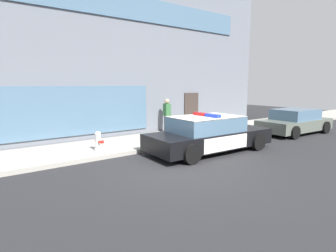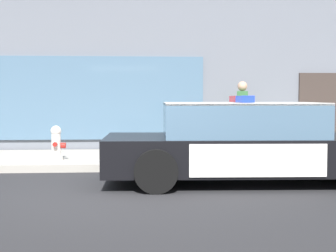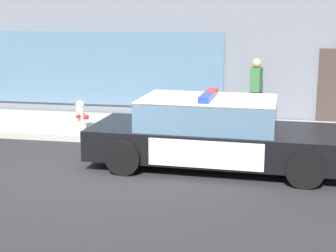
{
  "view_description": "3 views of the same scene",
  "coord_description": "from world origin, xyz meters",
  "views": [
    {
      "loc": [
        -5.03,
        -6.27,
        2.57
      ],
      "look_at": [
        0.88,
        1.73,
        1.04
      ],
      "focal_mm": 28.98,
      "sensor_mm": 36.0,
      "label": 1
    },
    {
      "loc": [
        0.32,
        -7.37,
        1.47
      ],
      "look_at": [
        0.99,
        2.24,
        0.91
      ],
      "focal_mm": 52.99,
      "sensor_mm": 36.0,
      "label": 2
    },
    {
      "loc": [
        3.28,
        -8.9,
        3.03
      ],
      "look_at": [
        1.19,
        1.82,
        0.61
      ],
      "focal_mm": 54.9,
      "sensor_mm": 36.0,
      "label": 3
    }
  ],
  "objects": [
    {
      "name": "sidewalk",
      "position": [
        0.0,
        3.79,
        0.07
      ],
      "size": [
        48.0,
        2.91,
        0.15
      ],
      "primitive_type": "cube",
      "color": "#A39E93",
      "rests_on": "ground"
    },
    {
      "name": "fire_hydrant",
      "position": [
        -1.3,
        3.11,
        0.5
      ],
      "size": [
        0.34,
        0.39,
        0.73
      ],
      "color": "silver",
      "rests_on": "sidewalk"
    },
    {
      "name": "ground",
      "position": [
        0.0,
        0.0,
        0.0
      ],
      "size": [
        48.0,
        48.0,
        0.0
      ],
      "primitive_type": "plane",
      "color": "#262628"
    },
    {
      "name": "police_cruiser",
      "position": [
        2.3,
        1.03,
        0.68
      ],
      "size": [
        5.13,
        2.28,
        1.49
      ],
      "rotation": [
        0.0,
        0.0,
        -0.04
      ],
      "color": "black",
      "rests_on": "ground"
    },
    {
      "name": "pedestrian_on_sidewalk",
      "position": [
        2.99,
        4.7,
        1.01
      ],
      "size": [
        0.33,
        0.44,
        1.71
      ],
      "rotation": [
        0.0,
        0.0,
        6.09
      ],
      "color": "#23232D",
      "rests_on": "sidewalk"
    }
  ]
}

